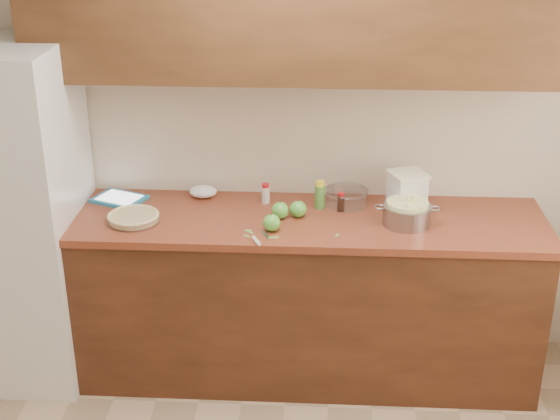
# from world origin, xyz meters

# --- Properties ---
(room_shell) EXTENTS (3.60, 3.60, 3.60)m
(room_shell) POSITION_xyz_m (0.00, 0.00, 1.30)
(room_shell) COLOR tan
(room_shell) RESTS_ON ground
(counter_run) EXTENTS (2.64, 0.68, 0.92)m
(counter_run) POSITION_xyz_m (0.00, 1.48, 0.46)
(counter_run) COLOR #572B18
(counter_run) RESTS_ON ground
(upper_cabinets) EXTENTS (2.60, 0.34, 0.70)m
(upper_cabinets) POSITION_xyz_m (0.00, 1.63, 1.95)
(upper_cabinets) COLOR brown
(upper_cabinets) RESTS_ON room_shell
(fridge) EXTENTS (0.70, 0.70, 1.80)m
(fridge) POSITION_xyz_m (-1.44, 1.44, 0.90)
(fridge) COLOR white
(fridge) RESTS_ON ground
(pie) EXTENTS (0.27, 0.27, 0.04)m
(pie) POSITION_xyz_m (-0.78, 1.37, 0.94)
(pie) COLOR silver
(pie) RESTS_ON counter_run
(colander) EXTENTS (0.33, 0.24, 0.12)m
(colander) POSITION_xyz_m (0.60, 1.42, 0.98)
(colander) COLOR gray
(colander) RESTS_ON counter_run
(flour_canister) EXTENTS (0.22, 0.22, 0.21)m
(flour_canister) POSITION_xyz_m (0.61, 1.59, 1.03)
(flour_canister) COLOR white
(flour_canister) RESTS_ON counter_run
(tablet) EXTENTS (0.32, 0.28, 0.02)m
(tablet) POSITION_xyz_m (-0.92, 1.64, 0.93)
(tablet) COLOR teal
(tablet) RESTS_ON counter_run
(paring_knife) EXTENTS (0.09, 0.17, 0.02)m
(paring_knife) POSITION_xyz_m (-0.13, 1.18, 0.93)
(paring_knife) COLOR gray
(paring_knife) RESTS_ON counter_run
(lemon_bottle) EXTENTS (0.06, 0.06, 0.15)m
(lemon_bottle) POSITION_xyz_m (0.16, 1.60, 0.99)
(lemon_bottle) COLOR #4C8C38
(lemon_bottle) RESTS_ON counter_run
(cinnamon_shaker) EXTENTS (0.04, 0.04, 0.11)m
(cinnamon_shaker) POSITION_xyz_m (-0.13, 1.65, 0.97)
(cinnamon_shaker) COLOR beige
(cinnamon_shaker) RESTS_ON counter_run
(vanilla_bottle) EXTENTS (0.04, 0.04, 0.10)m
(vanilla_bottle) POSITION_xyz_m (0.27, 1.57, 0.97)
(vanilla_bottle) COLOR black
(vanilla_bottle) RESTS_ON counter_run
(mixing_bowl) EXTENTS (0.23, 0.23, 0.09)m
(mixing_bowl) POSITION_xyz_m (0.30, 1.65, 0.97)
(mixing_bowl) COLOR silver
(mixing_bowl) RESTS_ON counter_run
(paper_towel) EXTENTS (0.18, 0.16, 0.06)m
(paper_towel) POSITION_xyz_m (-0.47, 1.72, 0.95)
(paper_towel) COLOR white
(paper_towel) RESTS_ON counter_run
(apple_left) EXTENTS (0.09, 0.09, 0.10)m
(apple_left) POSITION_xyz_m (-0.04, 1.46, 0.96)
(apple_left) COLOR #53AF39
(apple_left) RESTS_ON counter_run
(apple_center) EXTENTS (0.09, 0.09, 0.10)m
(apple_center) POSITION_xyz_m (0.05, 1.48, 0.96)
(apple_center) COLOR #53AF39
(apple_center) RESTS_ON counter_run
(apple_front) EXTENTS (0.09, 0.09, 0.10)m
(apple_front) POSITION_xyz_m (-0.07, 1.31, 0.96)
(apple_front) COLOR #53AF39
(apple_front) RESTS_ON counter_run
(peel_a) EXTENTS (0.04, 0.02, 0.00)m
(peel_a) POSITION_xyz_m (-0.19, 1.30, 0.92)
(peel_a) COLOR #79A852
(peel_a) RESTS_ON counter_run
(peel_b) EXTENTS (0.02, 0.03, 0.00)m
(peel_b) POSITION_xyz_m (0.25, 1.27, 0.92)
(peel_b) COLOR #79A852
(peel_b) RESTS_ON counter_run
(peel_c) EXTENTS (0.04, 0.03, 0.00)m
(peel_c) POSITION_xyz_m (-0.18, 1.28, 0.92)
(peel_c) COLOR #79A852
(peel_c) RESTS_ON counter_run
(peel_d) EXTENTS (0.02, 0.04, 0.00)m
(peel_d) POSITION_xyz_m (-0.06, 1.34, 0.92)
(peel_d) COLOR #79A852
(peel_d) RESTS_ON counter_run
(peel_e) EXTENTS (0.04, 0.03, 0.00)m
(peel_e) POSITION_xyz_m (-0.19, 1.23, 0.92)
(peel_e) COLOR #79A852
(peel_e) RESTS_ON counter_run
(peel_f) EXTENTS (0.05, 0.03, 0.00)m
(peel_f) POSITION_xyz_m (-0.06, 1.22, 0.92)
(peel_f) COLOR #79A852
(peel_f) RESTS_ON counter_run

